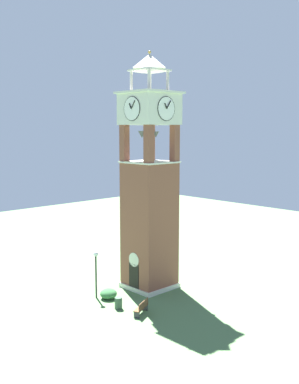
% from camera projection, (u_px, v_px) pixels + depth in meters
% --- Properties ---
extents(ground, '(80.00, 80.00, 0.00)m').
position_uv_depth(ground, '(150.00, 287.00, 36.30)').
color(ground, '#517547').
extents(clock_tower, '(3.87, 3.87, 18.25)m').
position_uv_depth(clock_tower, '(149.00, 194.00, 35.29)').
color(clock_tower, brown).
rests_on(clock_tower, ground).
extents(park_bench, '(1.07, 1.64, 0.95)m').
position_uv_depth(park_bench, '(142.00, 307.00, 30.83)').
color(park_bench, brown).
rests_on(park_bench, ground).
extents(lamp_post, '(0.36, 0.36, 3.53)m').
position_uv_depth(lamp_post, '(96.00, 265.00, 33.65)').
color(lamp_post, black).
rests_on(lamp_post, ground).
extents(trash_bin, '(0.52, 0.52, 0.80)m').
position_uv_depth(trash_bin, '(118.00, 303.00, 31.84)').
color(trash_bin, '#38513D').
rests_on(trash_bin, ground).
extents(shrub_near_entry, '(0.93, 0.93, 0.98)m').
position_uv_depth(shrub_near_entry, '(160.00, 266.00, 40.17)').
color(shrub_near_entry, '#336638').
rests_on(shrub_near_entry, ground).
extents(shrub_left_of_tower, '(0.78, 0.78, 0.88)m').
position_uv_depth(shrub_left_of_tower, '(134.00, 274.00, 38.06)').
color(shrub_left_of_tower, '#336638').
rests_on(shrub_left_of_tower, ground).
extents(shrub_behind_bench, '(1.24, 1.24, 0.73)m').
position_uv_depth(shrub_behind_bench, '(109.00, 294.00, 33.73)').
color(shrub_behind_bench, '#336638').
rests_on(shrub_behind_bench, ground).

